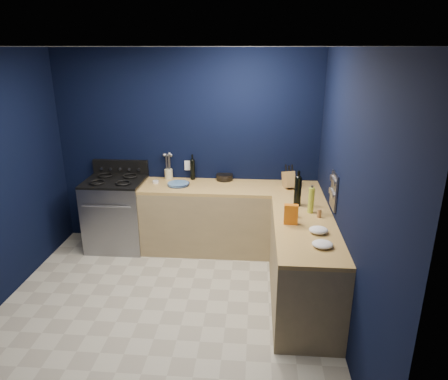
# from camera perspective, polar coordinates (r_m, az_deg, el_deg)

# --- Properties ---
(floor) EXTENTS (3.50, 3.50, 0.02)m
(floor) POSITION_cam_1_polar(r_m,az_deg,el_deg) (4.48, -8.40, -16.45)
(floor) COLOR #B1AC9A
(floor) RESTS_ON ground
(ceiling) EXTENTS (3.50, 3.50, 0.02)m
(ceiling) POSITION_cam_1_polar(r_m,az_deg,el_deg) (3.64, -10.51, 19.27)
(ceiling) COLOR silver
(ceiling) RESTS_ON ground
(wall_back) EXTENTS (3.50, 0.02, 2.60)m
(wall_back) POSITION_cam_1_polar(r_m,az_deg,el_deg) (5.52, -5.10, 5.71)
(wall_back) COLOR black
(wall_back) RESTS_ON ground
(wall_right) EXTENTS (0.02, 3.50, 2.60)m
(wall_right) POSITION_cam_1_polar(r_m,az_deg,el_deg) (3.85, 17.01, -1.18)
(wall_right) COLOR black
(wall_right) RESTS_ON ground
(wall_front) EXTENTS (3.50, 0.02, 2.60)m
(wall_front) POSITION_cam_1_polar(r_m,az_deg,el_deg) (2.37, -19.54, -15.02)
(wall_front) COLOR black
(wall_front) RESTS_ON ground
(cab_back) EXTENTS (2.30, 0.63, 0.86)m
(cab_back) POSITION_cam_1_polar(r_m,az_deg,el_deg) (5.42, 0.89, -4.18)
(cab_back) COLOR #9A8458
(cab_back) RESTS_ON floor
(top_back) EXTENTS (2.30, 0.63, 0.04)m
(top_back) POSITION_cam_1_polar(r_m,az_deg,el_deg) (5.26, 0.92, 0.32)
(top_back) COLOR olive
(top_back) RESTS_ON cab_back
(cab_right) EXTENTS (0.63, 1.67, 0.86)m
(cab_right) POSITION_cam_1_polar(r_m,az_deg,el_deg) (4.42, 10.95, -10.40)
(cab_right) COLOR #9A8458
(cab_right) RESTS_ON floor
(top_right) EXTENTS (0.63, 1.67, 0.04)m
(top_right) POSITION_cam_1_polar(r_m,az_deg,el_deg) (4.22, 11.34, -5.08)
(top_right) COLOR olive
(top_right) RESTS_ON cab_right
(gas_range) EXTENTS (0.76, 0.66, 0.92)m
(gas_range) POSITION_cam_1_polar(r_m,az_deg,el_deg) (5.70, -14.69, -3.34)
(gas_range) COLOR gray
(gas_range) RESTS_ON floor
(oven_door) EXTENTS (0.59, 0.02, 0.42)m
(oven_door) POSITION_cam_1_polar(r_m,az_deg,el_deg) (5.43, -15.73, -4.70)
(oven_door) COLOR black
(oven_door) RESTS_ON gas_range
(cooktop) EXTENTS (0.76, 0.66, 0.03)m
(cooktop) POSITION_cam_1_polar(r_m,az_deg,el_deg) (5.53, -15.11, 1.21)
(cooktop) COLOR black
(cooktop) RESTS_ON gas_range
(backguard) EXTENTS (0.76, 0.06, 0.20)m
(backguard) POSITION_cam_1_polar(r_m,az_deg,el_deg) (5.78, -14.24, 3.12)
(backguard) COLOR black
(backguard) RESTS_ON gas_range
(spice_panel) EXTENTS (0.02, 0.28, 0.38)m
(spice_panel) POSITION_cam_1_polar(r_m,az_deg,el_deg) (4.40, 15.11, -0.13)
(spice_panel) COLOR gray
(spice_panel) RESTS_ON wall_right
(wall_outlet) EXTENTS (0.09, 0.02, 0.13)m
(wall_outlet) POSITION_cam_1_polar(r_m,az_deg,el_deg) (5.56, -5.07, 3.45)
(wall_outlet) COLOR white
(wall_outlet) RESTS_ON wall_back
(plate_stack) EXTENTS (0.34, 0.34, 0.03)m
(plate_stack) POSITION_cam_1_polar(r_m,az_deg,el_deg) (5.32, -6.42, 0.82)
(plate_stack) COLOR #39638F
(plate_stack) RESTS_ON top_back
(ramekin) EXTENTS (0.09, 0.09, 0.03)m
(ramekin) POSITION_cam_1_polar(r_m,az_deg,el_deg) (5.45, -9.54, 1.14)
(ramekin) COLOR white
(ramekin) RESTS_ON top_back
(utensil_crock) EXTENTS (0.14, 0.14, 0.13)m
(utensil_crock) POSITION_cam_1_polar(r_m,az_deg,el_deg) (5.59, -7.74, 2.24)
(utensil_crock) COLOR beige
(utensil_crock) RESTS_ON top_back
(wine_bottle_back) EXTENTS (0.08, 0.08, 0.27)m
(wine_bottle_back) POSITION_cam_1_polar(r_m,az_deg,el_deg) (5.51, -4.41, 2.83)
(wine_bottle_back) COLOR black
(wine_bottle_back) RESTS_ON top_back
(lemon_basket) EXTENTS (0.26, 0.26, 0.08)m
(lemon_basket) POSITION_cam_1_polar(r_m,az_deg,el_deg) (5.49, 0.08, 1.82)
(lemon_basket) COLOR black
(lemon_basket) RESTS_ON top_back
(knife_block) EXTENTS (0.18, 0.26, 0.26)m
(knife_block) POSITION_cam_1_polar(r_m,az_deg,el_deg) (5.25, 9.00, 1.46)
(knife_block) COLOR olive
(knife_block) RESTS_ON top_back
(wine_bottle_right) EXTENTS (0.09, 0.09, 0.33)m
(wine_bottle_right) POSITION_cam_1_polar(r_m,az_deg,el_deg) (4.64, 10.25, -0.24)
(wine_bottle_right) COLOR black
(wine_bottle_right) RESTS_ON top_right
(oil_bottle) EXTENTS (0.07, 0.07, 0.28)m
(oil_bottle) POSITION_cam_1_polar(r_m,az_deg,el_deg) (4.48, 12.08, -1.43)
(oil_bottle) COLOR #9FB02E
(oil_bottle) RESTS_ON top_right
(spice_jar_near) EXTENTS (0.07, 0.07, 0.11)m
(spice_jar_near) POSITION_cam_1_polar(r_m,az_deg,el_deg) (4.36, 9.89, -3.03)
(spice_jar_near) COLOR olive
(spice_jar_near) RESTS_ON top_right
(spice_jar_far) EXTENTS (0.05, 0.05, 0.09)m
(spice_jar_far) POSITION_cam_1_polar(r_m,az_deg,el_deg) (4.41, 13.16, -3.19)
(spice_jar_far) COLOR olive
(spice_jar_far) RESTS_ON top_right
(crouton_bag) EXTENTS (0.14, 0.07, 0.21)m
(crouton_bag) POSITION_cam_1_polar(r_m,az_deg,el_deg) (4.17, 9.33, -3.38)
(crouton_bag) COLOR red
(crouton_bag) RESTS_ON top_right
(towel_front) EXTENTS (0.19, 0.16, 0.06)m
(towel_front) POSITION_cam_1_polar(r_m,az_deg,el_deg) (4.04, 13.06, -5.48)
(towel_front) COLOR white
(towel_front) RESTS_ON top_right
(towel_end) EXTENTS (0.20, 0.18, 0.06)m
(towel_end) POSITION_cam_1_polar(r_m,az_deg,el_deg) (3.79, 13.59, -7.37)
(towel_end) COLOR white
(towel_end) RESTS_ON top_right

